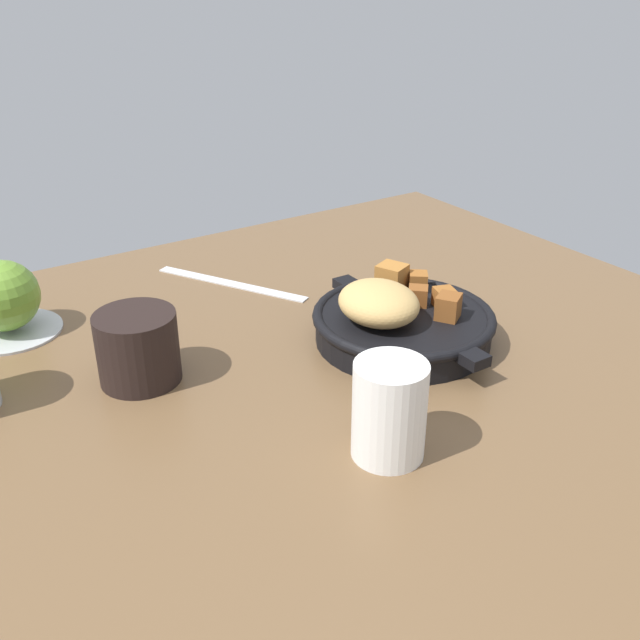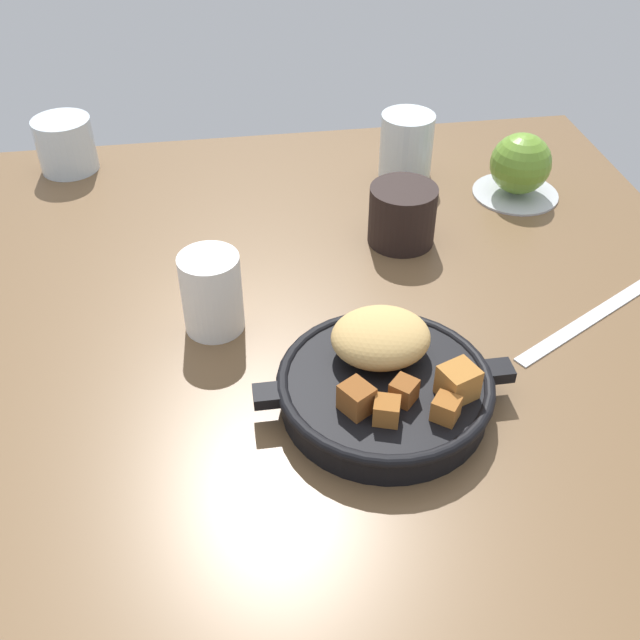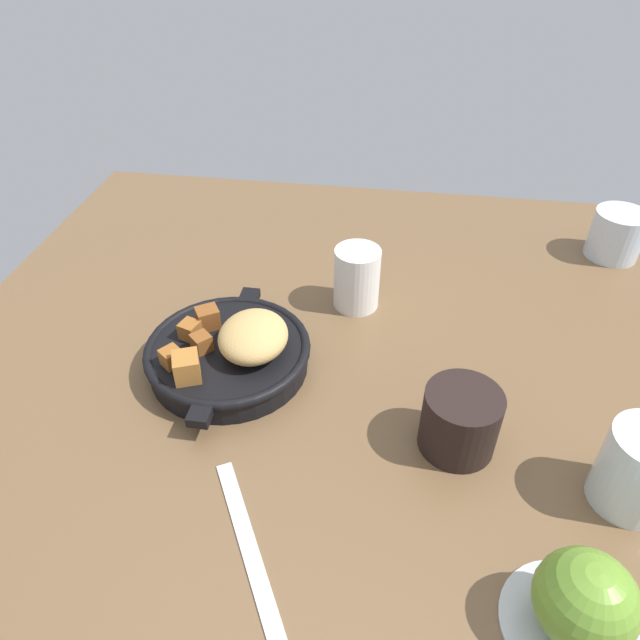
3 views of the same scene
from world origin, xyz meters
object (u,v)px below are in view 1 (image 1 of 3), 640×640
object	(u,v)px
cast_iron_skillet	(400,320)
butter_knife	(231,283)
white_creamer_pitcher	(389,410)
coffee_mug_dark	(138,348)
red_apple	(3,296)

from	to	relation	value
cast_iron_skillet	butter_knife	world-z (taller)	cast_iron_skillet
cast_iron_skillet	butter_knife	xyz separation A→B (cm)	(24.55, 8.60, -2.51)
butter_knife	white_creamer_pitcher	size ratio (longest dim) A/B	2.53
cast_iron_skillet	butter_knife	distance (cm)	26.13
white_creamer_pitcher	coffee_mug_dark	xyz separation A→B (cm)	(23.59, 13.37, -0.76)
cast_iron_skillet	white_creamer_pitcher	xyz separation A→B (cm)	(-15.47, 13.85, 1.75)
red_apple	butter_knife	size ratio (longest dim) A/B	0.36
red_apple	butter_knife	xyz separation A→B (cm)	(-1.81, -27.48, -4.47)
butter_knife	coffee_mug_dark	distance (cm)	25.07
red_apple	white_creamer_pitcher	world-z (taller)	white_creamer_pitcher
cast_iron_skillet	butter_knife	size ratio (longest dim) A/B	1.10
butter_knife	coffee_mug_dark	bearing A→B (deg)	101.98
red_apple	coffee_mug_dark	xyz separation A→B (cm)	(-18.23, -8.86, -0.97)
cast_iron_skillet	coffee_mug_dark	distance (cm)	28.42
butter_knife	white_creamer_pitcher	bearing A→B (deg)	143.08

